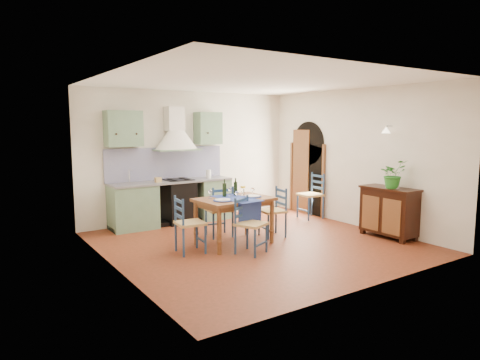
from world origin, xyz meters
name	(u,v)px	position (x,y,z in m)	size (l,w,h in m)	color
floor	(256,243)	(0.00, 0.00, 0.00)	(5.00, 5.00, 0.00)	#4F2411
back_wall	(175,173)	(-0.47, 2.29, 1.05)	(5.00, 0.96, 2.80)	silver
right_wall	(345,160)	(2.50, 0.28, 1.34)	(0.26, 5.00, 2.80)	silver
left_wall	(113,173)	(-2.50, 0.00, 1.40)	(0.04, 5.00, 2.80)	silver
ceiling	(257,81)	(0.00, 0.00, 2.80)	(5.00, 5.00, 0.01)	white
dining_table	(235,203)	(-0.36, 0.15, 0.72)	(1.34, 1.02, 1.13)	brown
chair_near	(249,224)	(-0.45, -0.43, 0.48)	(0.57, 0.57, 0.92)	navy
chair_far	(220,210)	(-0.31, 0.73, 0.49)	(0.51, 0.51, 0.96)	navy
chair_left	(188,224)	(-1.27, 0.13, 0.48)	(0.48, 0.48, 0.93)	navy
chair_right	(274,211)	(0.54, 0.19, 0.47)	(0.49, 0.49, 0.92)	navy
chair_spare	(312,195)	(2.24, 0.99, 0.52)	(0.50, 0.50, 1.00)	navy
sideboard	(389,210)	(2.26, -1.04, 0.51)	(0.50, 1.05, 0.94)	black
potted_plant	(393,174)	(2.21, -1.14, 1.19)	(0.46, 0.40, 0.51)	#247321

